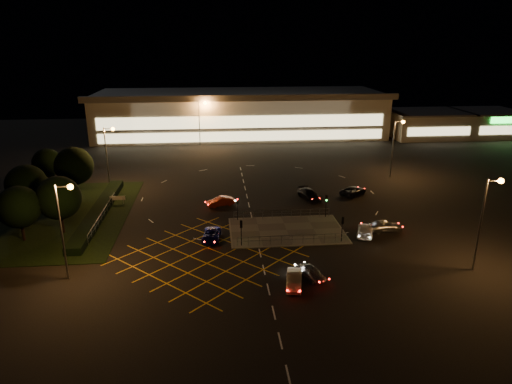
{
  "coord_description": "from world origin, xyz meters",
  "views": [
    {
      "loc": [
        -6.85,
        -54.73,
        23.03
      ],
      "look_at": [
        -0.96,
        7.92,
        2.0
      ],
      "focal_mm": 32.0,
      "sensor_mm": 36.0,
      "label": 1
    }
  ],
  "objects": [
    {
      "name": "tree_d",
      "position": [
        -34.0,
        20.0,
        4.02
      ],
      "size": [
        4.68,
        4.68,
        6.37
      ],
      "color": "black",
      "rests_on": "ground"
    },
    {
      "name": "car_east_grey",
      "position": [
        14.6,
        11.05,
        0.67
      ],
      "size": [
        5.17,
        4.66,
        1.33
      ],
      "primitive_type": "imported",
      "rotation": [
        0.0,
        0.0,
        2.22
      ],
      "color": "black",
      "rests_on": "ground"
    },
    {
      "name": "tree_a",
      "position": [
        -30.0,
        -2.0,
        4.33
      ],
      "size": [
        5.04,
        5.04,
        6.86
      ],
      "color": "black",
      "rests_on": "ground"
    },
    {
      "name": "tree_c",
      "position": [
        -28.0,
        14.0,
        4.95
      ],
      "size": [
        5.76,
        5.76,
        7.84
      ],
      "color": "black",
      "rests_on": "ground"
    },
    {
      "name": "streetlight_ne",
      "position": [
        24.44,
        20.0,
        6.56
      ],
      "size": [
        1.78,
        0.56,
        10.03
      ],
      "color": "slate",
      "rests_on": "ground"
    },
    {
      "name": "tree_e",
      "position": [
        -26.0,
        0.0,
        4.64
      ],
      "size": [
        5.4,
        5.4,
        7.35
      ],
      "color": "black",
      "rests_on": "ground"
    },
    {
      "name": "car_queue_white",
      "position": [
        0.59,
        -15.58,
        0.68
      ],
      "size": [
        2.22,
        4.34,
        1.36
      ],
      "primitive_type": "imported",
      "rotation": [
        0.0,
        0.0,
        6.09
      ],
      "color": "silver",
      "rests_on": "ground"
    },
    {
      "name": "car_near_silver",
      "position": [
        2.64,
        -14.12,
        0.61
      ],
      "size": [
        2.78,
        3.87,
        1.22
      ],
      "primitive_type": "imported",
      "rotation": [
        0.0,
        0.0,
        0.42
      ],
      "color": "#B7B8BF",
      "rests_on": "ground"
    },
    {
      "name": "ground",
      "position": [
        0.0,
        0.0,
        0.0
      ],
      "size": [
        180.0,
        180.0,
        0.0
      ],
      "primitive_type": "plane",
      "color": "black",
      "rests_on": "ground"
    },
    {
      "name": "streetlight_se",
      "position": [
        20.44,
        -14.0,
        6.56
      ],
      "size": [
        1.78,
        0.56,
        10.03
      ],
      "color": "slate",
      "rests_on": "ground"
    },
    {
      "name": "signal_se",
      "position": [
        8.0,
        -5.99,
        2.37
      ],
      "size": [
        0.28,
        0.3,
        3.15
      ],
      "rotation": [
        0.0,
        0.0,
        3.14
      ],
      "color": "black",
      "rests_on": "pedestrian_island"
    },
    {
      "name": "streetlight_far_right",
      "position": [
        30.44,
        50.0,
        6.56
      ],
      "size": [
        1.78,
        0.56,
        10.03
      ],
      "color": "slate",
      "rests_on": "ground"
    },
    {
      "name": "supermarket",
      "position": [
        0.0,
        61.95,
        5.31
      ],
      "size": [
        72.0,
        26.5,
        10.5
      ],
      "color": "beige",
      "rests_on": "ground"
    },
    {
      "name": "signal_sw",
      "position": [
        -4.0,
        -5.99,
        2.37
      ],
      "size": [
        0.28,
        0.3,
        3.15
      ],
      "rotation": [
        0.0,
        0.0,
        3.14
      ],
      "color": "black",
      "rests_on": "pedestrian_island"
    },
    {
      "name": "streetlight_far_left",
      "position": [
        -9.56,
        48.0,
        6.56
      ],
      "size": [
        1.78,
        0.56,
        10.03
      ],
      "color": "slate",
      "rests_on": "ground"
    },
    {
      "name": "retail_unit_a",
      "position": [
        46.0,
        53.97,
        3.21
      ],
      "size": [
        18.8,
        14.8,
        6.35
      ],
      "color": "beige",
      "rests_on": "ground"
    },
    {
      "name": "car_circ_red",
      "position": [
        -6.17,
        8.04,
        0.67
      ],
      "size": [
        4.28,
        2.7,
        1.33
      ],
      "primitive_type": "imported",
      "rotation": [
        0.0,
        0.0,
        5.06
      ],
      "color": "maroon",
      "rests_on": "ground"
    },
    {
      "name": "grass_verge",
      "position": [
        -28.0,
        6.0,
        0.04
      ],
      "size": [
        18.0,
        30.0,
        0.08
      ],
      "primitive_type": "cube",
      "color": "black",
      "rests_on": "ground"
    },
    {
      "name": "hedge",
      "position": [
        -23.0,
        6.0,
        0.5
      ],
      "size": [
        2.0,
        26.0,
        1.0
      ],
      "primitive_type": "cube",
      "color": "black",
      "rests_on": "ground"
    },
    {
      "name": "car_far_dkgrey",
      "position": [
        7.33,
        9.78,
        0.73
      ],
      "size": [
        3.37,
        5.37,
        1.45
      ],
      "primitive_type": "imported",
      "rotation": [
        0.0,
        0.0,
        0.29
      ],
      "color": "black",
      "rests_on": "ground"
    },
    {
      "name": "tree_b",
      "position": [
        -32.0,
        6.0,
        4.64
      ],
      "size": [
        5.4,
        5.4,
        7.35
      ],
      "color": "black",
      "rests_on": "ground"
    },
    {
      "name": "pedestrian_island",
      "position": [
        2.0,
        -2.0,
        0.06
      ],
      "size": [
        14.0,
        9.0,
        0.12
      ],
      "primitive_type": "cube",
      "color": "#4C4944",
      "rests_on": "ground"
    },
    {
      "name": "car_right_silver",
      "position": [
        14.36,
        -3.25,
        0.75
      ],
      "size": [
        4.5,
        2.04,
        1.5
      ],
      "primitive_type": "imported",
      "rotation": [
        0.0,
        0.0,
        1.63
      ],
      "color": "#9FA2A6",
      "rests_on": "ground"
    },
    {
      "name": "car_left_blue",
      "position": [
        -7.5,
        -3.88,
        0.61
      ],
      "size": [
        2.51,
        4.61,
        1.23
      ],
      "primitive_type": "imported",
      "rotation": [
        0.0,
        0.0,
        6.17
      ],
      "color": "#0E0F56",
      "rests_on": "ground"
    },
    {
      "name": "retail_unit_b",
      "position": [
        62.0,
        53.96,
        3.22
      ],
      "size": [
        14.8,
        14.8,
        6.35
      ],
      "color": "beige",
      "rests_on": "ground"
    },
    {
      "name": "signal_nw",
      "position": [
        -4.0,
        1.99,
        2.37
      ],
      "size": [
        0.28,
        0.3,
        3.15
      ],
      "color": "black",
      "rests_on": "pedestrian_island"
    },
    {
      "name": "streetlight_nw",
      "position": [
        -23.56,
        18.0,
        6.56
      ],
      "size": [
        1.78,
        0.56,
        10.03
      ],
      "color": "slate",
      "rests_on": "ground"
    },
    {
      "name": "signal_ne",
      "position": [
        8.0,
        1.99,
        2.37
      ],
      "size": [
        0.28,
        0.3,
        3.15
      ],
      "color": "black",
      "rests_on": "pedestrian_island"
    },
    {
      "name": "car_approach_white",
      "position": [
        11.5,
        -4.19,
        0.67
      ],
      "size": [
        3.42,
        4.99,
        1.34
      ],
      "primitive_type": "imported",
      "rotation": [
        0.0,
        0.0,
        2.77
      ],
      "color": "#BDBDBD",
      "rests_on": "ground"
    },
    {
      "name": "streetlight_sw",
      "position": [
        -21.56,
        -12.0,
        6.56
      ],
      "size": [
        1.78,
        0.56,
        10.03
      ],
      "color": "slate",
      "rests_on": "ground"
    }
  ]
}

